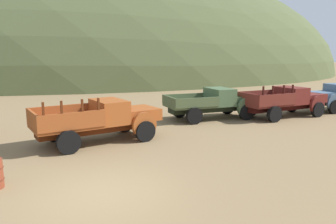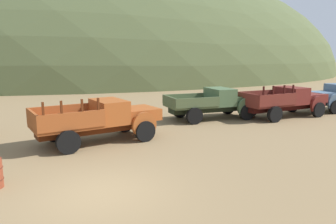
# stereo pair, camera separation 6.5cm
# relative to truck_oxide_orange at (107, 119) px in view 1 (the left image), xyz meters

# --- Properties ---
(ground_plane) EXTENTS (300.00, 300.00, 0.00)m
(ground_plane) POSITION_rel_truck_oxide_orange_xyz_m (-1.24, -5.77, -1.00)
(ground_plane) COLOR olive
(hill_center) EXTENTS (99.30, 63.51, 41.37)m
(hill_center) POSITION_rel_truck_oxide_orange_xyz_m (8.95, 50.09, -1.00)
(hill_center) COLOR #4C5633
(hill_center) RESTS_ON ground
(truck_oxide_orange) EXTENTS (5.99, 3.38, 2.16)m
(truck_oxide_orange) POSITION_rel_truck_oxide_orange_xyz_m (0.00, 0.00, 0.00)
(truck_oxide_orange) COLOR #51220D
(truck_oxide_orange) RESTS_ON ground
(truck_weathered_green) EXTENTS (5.75, 2.50, 1.89)m
(truck_weathered_green) POSITION_rel_truck_oxide_orange_xyz_m (7.44, 2.88, -0.01)
(truck_weathered_green) COLOR #232B1B
(truck_weathered_green) RESTS_ON ground
(truck_oxblood) EXTENTS (6.15, 2.81, 2.16)m
(truck_oxblood) POSITION_rel_truck_oxide_orange_xyz_m (12.04, 1.85, 0.00)
(truck_oxblood) COLOR black
(truck_oxblood) RESTS_ON ground
(bush_back_edge) EXTENTS (0.98, 1.07, 0.84)m
(bush_back_edge) POSITION_rel_truck_oxide_orange_xyz_m (0.43, 2.39, -0.79)
(bush_back_edge) COLOR #4C8438
(bush_back_edge) RESTS_ON ground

